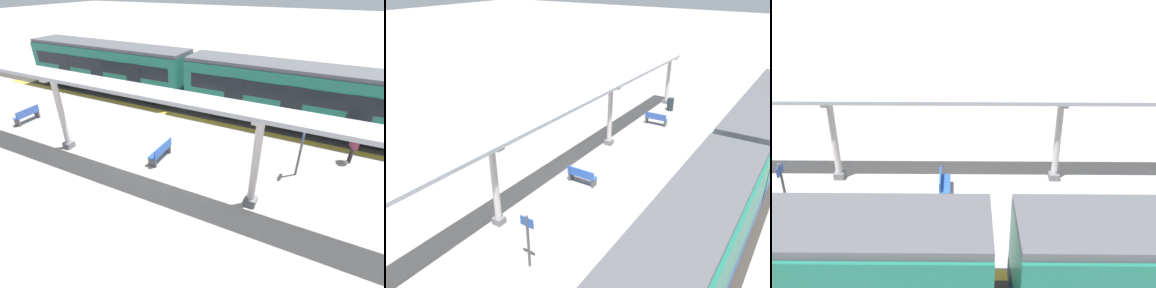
% 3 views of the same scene
% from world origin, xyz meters
% --- Properties ---
extents(ground_plane, '(176.00, 176.00, 0.00)m').
position_xyz_m(ground_plane, '(0.00, 0.00, 0.00)').
color(ground_plane, '#A49993').
extents(tactile_edge_strip, '(0.48, 35.48, 0.01)m').
position_xyz_m(tactile_edge_strip, '(-3.08, 0.00, 0.00)').
color(tactile_edge_strip, gold).
rests_on(tactile_edge_strip, ground).
extents(trackbed, '(3.20, 47.48, 0.01)m').
position_xyz_m(trackbed, '(-4.92, 0.00, 0.00)').
color(trackbed, '#38332D').
rests_on(trackbed, ground).
extents(train_near_carriage, '(2.65, 12.86, 3.48)m').
position_xyz_m(train_near_carriage, '(-4.92, -8.61, 1.83)').
color(train_near_carriage, '#1C6A55').
rests_on(train_near_carriage, ground).
extents(train_far_carriage, '(2.65, 12.86, 3.48)m').
position_xyz_m(train_far_carriage, '(-4.92, 4.83, 1.83)').
color(train_far_carriage, '#1C6A55').
rests_on(train_far_carriage, ground).
extents(canopy_pillar_nearest, '(1.10, 0.44, 3.68)m').
position_xyz_m(canopy_pillar_nearest, '(2.87, -14.04, 1.87)').
color(canopy_pillar_nearest, slate).
rests_on(canopy_pillar_nearest, ground).
extents(canopy_pillar_second, '(1.10, 0.44, 3.68)m').
position_xyz_m(canopy_pillar_second, '(2.87, -4.79, 1.87)').
color(canopy_pillar_second, slate).
rests_on(canopy_pillar_second, ground).
extents(canopy_pillar_third, '(1.10, 0.44, 3.68)m').
position_xyz_m(canopy_pillar_third, '(2.87, 4.70, 1.87)').
color(canopy_pillar_third, slate).
rests_on(canopy_pillar_third, ground).
extents(canopy_beam, '(1.20, 28.48, 0.16)m').
position_xyz_m(canopy_beam, '(2.87, -0.20, 3.76)').
color(canopy_beam, '#A8AAB2').
rests_on(canopy_beam, canopy_pillar_nearest).
extents(bench_near_end, '(1.51, 0.48, 0.86)m').
position_xyz_m(bench_near_end, '(1.73, 0.03, 0.44)').
color(bench_near_end, '#244CA4').
rests_on(bench_near_end, ground).
extents(bench_mid_platform, '(1.51, 0.49, 0.86)m').
position_xyz_m(bench_mid_platform, '(1.76, -9.34, 0.44)').
color(bench_mid_platform, '#2F50A1').
rests_on(bench_mid_platform, ground).
extents(trash_bin, '(0.48, 0.48, 0.95)m').
position_xyz_m(trash_bin, '(2.00, -12.65, 0.48)').
color(trash_bin, '#212B30').
rests_on(trash_bin, ground).
extents(platform_info_sign, '(0.56, 0.10, 2.20)m').
position_xyz_m(platform_info_sign, '(0.15, 5.93, 1.33)').
color(platform_info_sign, '#4C4C51').
rests_on(platform_info_sign, ground).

